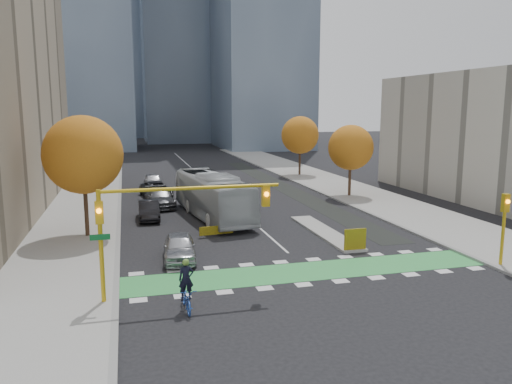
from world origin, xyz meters
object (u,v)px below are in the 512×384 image
tree_east_far (300,135)px  parked_car_b (149,210)px  traffic_signal_west (160,213)px  bus (213,196)px  hazard_board (355,239)px  tree_east_near (351,148)px  traffic_signal_east (504,219)px  cyclist (186,293)px  parked_car_d (156,190)px  parked_car_e (153,181)px  tree_west (83,155)px  parked_car_a (180,247)px  parked_car_c (160,198)px

tree_east_far → parked_car_b: 29.80m
traffic_signal_west → parked_car_b: 17.39m
bus → hazard_board: bearing=-68.2°
tree_east_near → traffic_signal_east: (-1.50, -22.51, -2.13)m
cyclist → parked_car_d: size_ratio=0.43×
tree_east_far → hazard_board: bearing=-104.1°
parked_car_b → parked_car_e: 15.49m
cyclist → bus: 18.72m
hazard_board → parked_car_e: (-10.50, 27.80, 0.02)m
tree_west → traffic_signal_west: bearing=-72.0°
hazard_board → tree_west: 18.44m
hazard_board → parked_car_a: size_ratio=0.31×
bus → parked_car_d: bus is taller
parked_car_c → parked_car_a: bearing=-94.2°
bus → parked_car_e: (-3.81, 15.93, -0.96)m
parked_car_c → tree_west: bearing=-124.1°
tree_east_near → parked_car_d: 19.49m
tree_west → parked_car_d: size_ratio=1.51×
hazard_board → tree_east_far: size_ratio=0.18×
parked_car_c → parked_car_d: bearing=85.8°
parked_car_a → parked_car_e: 26.68m
tree_west → parked_car_c: size_ratio=1.47×
traffic_signal_east → parked_car_c: size_ratio=0.73×
parked_car_a → tree_west: bearing=134.4°
tree_west → traffic_signal_west: tree_west is taller
tree_east_near → traffic_signal_west: bearing=-131.5°
parked_car_a → parked_car_e: (0.00, 26.68, 0.05)m
hazard_board → tree_west: (-16.00, 7.80, 4.82)m
parked_car_c → parked_car_d: 5.00m
tree_east_far → parked_car_e: tree_east_far is taller
traffic_signal_west → parked_car_c: 22.35m
traffic_signal_east → parked_car_e: bearing=117.6°
parked_car_c → parked_car_e: parked_car_e is taller
parked_car_c → parked_car_d: size_ratio=1.03×
tree_west → parked_car_b: (4.31, 4.56, -4.88)m
parked_car_c → parked_car_d: (0.00, 5.00, -0.06)m
traffic_signal_west → parked_car_d: size_ratio=1.57×
tree_east_far → tree_east_near: bearing=-91.8°
traffic_signal_east → parked_car_e: (-17.00, 32.51, -1.92)m
parked_car_e → parked_car_a: bearing=-90.0°
traffic_signal_west → traffic_signal_east: bearing=0.0°
tree_west → tree_east_far: size_ratio=1.08×
tree_east_far → traffic_signal_east: (-2.00, -38.51, -2.51)m
hazard_board → parked_car_b: parked_car_b is taller
bus → parked_car_d: size_ratio=2.34×
parked_car_e → parked_car_d: bearing=-90.0°
tree_east_near → parked_car_e: size_ratio=1.47×
tree_east_near → parked_car_a: bearing=-138.0°
cyclist → bus: size_ratio=0.18×
parked_car_c → traffic_signal_west: bearing=-97.9°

